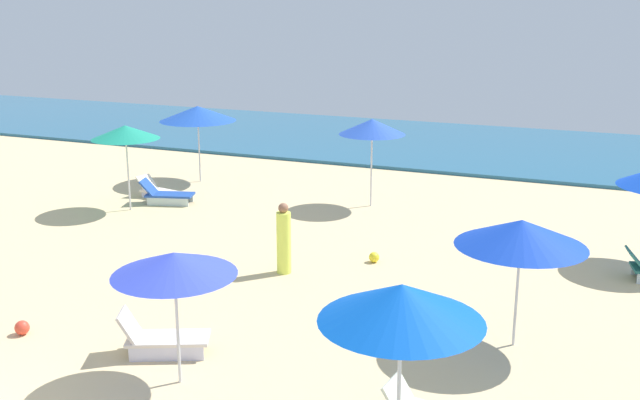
{
  "coord_description": "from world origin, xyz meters",
  "views": [
    {
      "loc": [
        8.18,
        -5.4,
        5.93
      ],
      "look_at": [
        1.5,
        10.78,
        1.21
      ],
      "focal_mm": 42.13,
      "sensor_mm": 36.0,
      "label": 1
    }
  ],
  "objects_px": {
    "umbrella_3": "(521,233)",
    "beach_ball_1": "(22,328)",
    "lounge_chair_2_0": "(162,338)",
    "lounge_chair_5_1": "(159,191)",
    "umbrella_2": "(174,264)",
    "beachgoer_2": "(284,240)",
    "umbrella_0": "(372,127)",
    "umbrella_4": "(402,303)",
    "lounge_chair_5_0": "(166,195)",
    "umbrella_5": "(125,132)",
    "beach_ball_0": "(374,257)",
    "umbrella_1": "(198,114)"
  },
  "relations": [
    {
      "from": "lounge_chair_5_1",
      "to": "umbrella_1",
      "type": "bearing_deg",
      "value": 9.88
    },
    {
      "from": "umbrella_4",
      "to": "beach_ball_1",
      "type": "distance_m",
      "value": 8.08
    },
    {
      "from": "lounge_chair_2_0",
      "to": "lounge_chair_5_1",
      "type": "bearing_deg",
      "value": 9.91
    },
    {
      "from": "umbrella_0",
      "to": "beach_ball_1",
      "type": "height_order",
      "value": "umbrella_0"
    },
    {
      "from": "umbrella_0",
      "to": "umbrella_1",
      "type": "xyz_separation_m",
      "value": [
        -6.25,
        0.72,
        -0.07
      ]
    },
    {
      "from": "umbrella_1",
      "to": "beach_ball_1",
      "type": "bearing_deg",
      "value": -74.42
    },
    {
      "from": "umbrella_0",
      "to": "umbrella_3",
      "type": "xyz_separation_m",
      "value": [
        5.29,
        -7.76,
        -0.28
      ]
    },
    {
      "from": "umbrella_0",
      "to": "beachgoer_2",
      "type": "relative_size",
      "value": 1.6
    },
    {
      "from": "lounge_chair_2_0",
      "to": "beachgoer_2",
      "type": "bearing_deg",
      "value": -27.9
    },
    {
      "from": "umbrella_0",
      "to": "lounge_chair_5_0",
      "type": "relative_size",
      "value": 1.56
    },
    {
      "from": "umbrella_4",
      "to": "beachgoer_2",
      "type": "height_order",
      "value": "umbrella_4"
    },
    {
      "from": "umbrella_0",
      "to": "umbrella_3",
      "type": "height_order",
      "value": "umbrella_0"
    },
    {
      "from": "umbrella_3",
      "to": "lounge_chair_5_1",
      "type": "distance_m",
      "value": 13.22
    },
    {
      "from": "umbrella_1",
      "to": "lounge_chair_5_0",
      "type": "height_order",
      "value": "umbrella_1"
    },
    {
      "from": "umbrella_4",
      "to": "lounge_chair_5_0",
      "type": "bearing_deg",
      "value": 134.95
    },
    {
      "from": "umbrella_1",
      "to": "beach_ball_1",
      "type": "xyz_separation_m",
      "value": [
        3.2,
        -11.47,
        -2.15
      ]
    },
    {
      "from": "umbrella_2",
      "to": "lounge_chair_5_1",
      "type": "distance_m",
      "value": 11.86
    },
    {
      "from": "umbrella_4",
      "to": "lounge_chair_5_0",
      "type": "height_order",
      "value": "umbrella_4"
    },
    {
      "from": "lounge_chair_2_0",
      "to": "umbrella_5",
      "type": "bearing_deg",
      "value": 14.85
    },
    {
      "from": "beachgoer_2",
      "to": "beach_ball_1",
      "type": "bearing_deg",
      "value": 24.86
    },
    {
      "from": "beach_ball_1",
      "to": "lounge_chair_2_0",
      "type": "bearing_deg",
      "value": 6.62
    },
    {
      "from": "lounge_chair_2_0",
      "to": "beachgoer_2",
      "type": "distance_m",
      "value": 4.43
    },
    {
      "from": "lounge_chair_2_0",
      "to": "umbrella_3",
      "type": "xyz_separation_m",
      "value": [
        5.54,
        2.66,
        1.78
      ]
    },
    {
      "from": "umbrella_3",
      "to": "beach_ball_1",
      "type": "relative_size",
      "value": 8.66
    },
    {
      "from": "umbrella_2",
      "to": "lounge_chair_5_0",
      "type": "distance_m",
      "value": 11.16
    },
    {
      "from": "lounge_chair_5_0",
      "to": "beach_ball_1",
      "type": "distance_m",
      "value": 9.06
    },
    {
      "from": "umbrella_1",
      "to": "lounge_chair_5_1",
      "type": "height_order",
      "value": "umbrella_1"
    },
    {
      "from": "umbrella_2",
      "to": "beach_ball_0",
      "type": "bearing_deg",
      "value": 80.65
    },
    {
      "from": "beachgoer_2",
      "to": "beach_ball_0",
      "type": "distance_m",
      "value": 2.25
    },
    {
      "from": "umbrella_0",
      "to": "umbrella_4",
      "type": "xyz_separation_m",
      "value": [
        4.52,
        -12.34,
        0.11
      ]
    },
    {
      "from": "umbrella_1",
      "to": "umbrella_3",
      "type": "height_order",
      "value": "umbrella_1"
    },
    {
      "from": "umbrella_4",
      "to": "beach_ball_0",
      "type": "distance_m",
      "value": 8.57
    },
    {
      "from": "umbrella_1",
      "to": "umbrella_3",
      "type": "xyz_separation_m",
      "value": [
        11.53,
        -8.48,
        -0.21
      ]
    },
    {
      "from": "umbrella_2",
      "to": "beachgoer_2",
      "type": "xyz_separation_m",
      "value": [
        -0.57,
        5.12,
        -1.25
      ]
    },
    {
      "from": "lounge_chair_5_0",
      "to": "beach_ball_1",
      "type": "height_order",
      "value": "lounge_chair_5_0"
    },
    {
      "from": "beachgoer_2",
      "to": "umbrella_0",
      "type": "bearing_deg",
      "value": -122.24
    },
    {
      "from": "umbrella_2",
      "to": "beach_ball_0",
      "type": "height_order",
      "value": "umbrella_2"
    },
    {
      "from": "umbrella_1",
      "to": "lounge_chair_2_0",
      "type": "bearing_deg",
      "value": -61.74
    },
    {
      "from": "lounge_chair_5_1",
      "to": "umbrella_2",
      "type": "bearing_deg",
      "value": -133.45
    },
    {
      "from": "umbrella_3",
      "to": "beach_ball_0",
      "type": "height_order",
      "value": "umbrella_3"
    },
    {
      "from": "umbrella_0",
      "to": "umbrella_4",
      "type": "height_order",
      "value": "umbrella_4"
    },
    {
      "from": "umbrella_4",
      "to": "beach_ball_1",
      "type": "bearing_deg",
      "value": 168.1
    },
    {
      "from": "umbrella_4",
      "to": "beach_ball_1",
      "type": "height_order",
      "value": "umbrella_4"
    },
    {
      "from": "lounge_chair_2_0",
      "to": "lounge_chair_5_1",
      "type": "height_order",
      "value": "lounge_chair_2_0"
    },
    {
      "from": "umbrella_5",
      "to": "lounge_chair_5_1",
      "type": "bearing_deg",
      "value": 89.65
    },
    {
      "from": "lounge_chair_5_1",
      "to": "lounge_chair_2_0",
      "type": "bearing_deg",
      "value": -134.78
    },
    {
      "from": "umbrella_4",
      "to": "beach_ball_0",
      "type": "bearing_deg",
      "value": 110.41
    },
    {
      "from": "umbrella_2",
      "to": "beach_ball_0",
      "type": "xyz_separation_m",
      "value": [
        1.08,
        6.53,
        -1.88
      ]
    },
    {
      "from": "lounge_chair_5_0",
      "to": "umbrella_5",
      "type": "bearing_deg",
      "value": 133.12
    },
    {
      "from": "lounge_chair_5_0",
      "to": "lounge_chair_5_1",
      "type": "relative_size",
      "value": 1.05
    }
  ]
}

